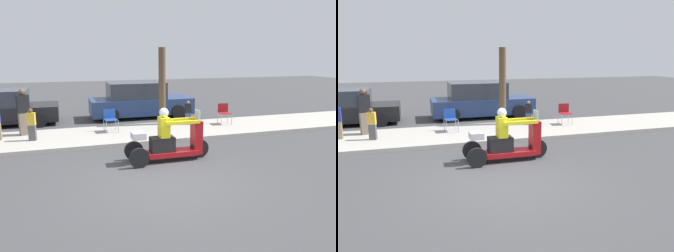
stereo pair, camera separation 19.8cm
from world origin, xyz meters
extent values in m
plane|color=#424244|center=(0.00, 0.00, 0.00)|extent=(60.00, 60.00, 0.00)
cube|color=#B2ADA3|center=(0.00, 4.60, 0.06)|extent=(28.00, 2.80, 0.12)
cylinder|color=black|center=(1.43, 1.43, 0.27)|extent=(0.54, 0.10, 0.54)
cylinder|color=black|center=(-0.42, 1.07, 0.27)|extent=(0.54, 0.10, 0.54)
cylinder|color=black|center=(-0.42, 1.79, 0.27)|extent=(0.54, 0.10, 0.54)
cube|color=#AD1419|center=(0.47, 1.43, 0.21)|extent=(1.67, 0.50, 0.13)
cube|color=black|center=(0.31, 1.43, 0.49)|extent=(0.67, 0.39, 0.41)
cube|color=#AD1419|center=(1.33, 1.43, 0.62)|extent=(0.24, 0.39, 0.94)
cube|color=silver|center=(1.35, 1.43, 1.24)|extent=(0.03, 0.36, 0.30)
cube|color=silver|center=(-0.36, 1.43, 0.78)|extent=(0.36, 0.39, 0.18)
cube|color=yellow|center=(0.36, 1.43, 0.97)|extent=(0.26, 0.38, 0.55)
sphere|color=white|center=(0.36, 1.43, 1.37)|extent=(0.26, 0.26, 0.26)
cube|color=#515156|center=(0.49, 1.31, 0.49)|extent=(0.14, 0.14, 0.41)
cube|color=#515156|center=(0.49, 1.55, 0.49)|extent=(0.14, 0.14, 0.41)
cube|color=yellow|center=(0.84, 1.23, 1.10)|extent=(0.97, 0.09, 0.09)
cube|color=yellow|center=(0.84, 1.63, 1.10)|extent=(0.97, 0.09, 0.09)
cube|color=#38476B|center=(2.54, 5.25, 0.35)|extent=(0.22, 0.15, 0.47)
cube|color=black|center=(2.54, 5.25, 0.77)|extent=(0.24, 0.16, 0.37)
sphere|color=#9E704C|center=(2.54, 5.25, 1.02)|extent=(0.13, 0.13, 0.13)
cube|color=#515156|center=(-3.28, 4.45, 0.38)|extent=(0.26, 0.20, 0.52)
cube|color=gold|center=(-3.28, 4.45, 0.85)|extent=(0.28, 0.20, 0.41)
sphere|color=brown|center=(-3.28, 4.45, 1.12)|extent=(0.14, 0.14, 0.14)
cube|color=#726656|center=(-3.59, 5.35, 0.52)|extent=(0.41, 0.34, 0.79)
cube|color=black|center=(-3.59, 5.35, 1.22)|extent=(0.44, 0.35, 0.63)
sphere|color=brown|center=(-3.59, 5.35, 1.65)|extent=(0.21, 0.21, 0.21)
cylinder|color=#A5A8AD|center=(-0.82, 4.67, 0.34)|extent=(0.02, 0.02, 0.44)
cylinder|color=#A5A8AD|center=(-0.38, 4.70, 0.34)|extent=(0.02, 0.02, 0.44)
cylinder|color=#A5A8AD|center=(-0.86, 5.11, 0.34)|extent=(0.02, 0.02, 0.44)
cylinder|color=#A5A8AD|center=(-0.42, 5.14, 0.34)|extent=(0.02, 0.02, 0.44)
cube|color=#1E479E|center=(-0.62, 4.91, 0.57)|extent=(0.47, 0.47, 0.02)
cube|color=#1E479E|center=(-0.64, 5.12, 0.75)|extent=(0.44, 0.06, 0.38)
cylinder|color=#A5A8AD|center=(3.75, 4.67, 0.34)|extent=(0.02, 0.02, 0.44)
cylinder|color=#A5A8AD|center=(4.19, 4.62, 0.34)|extent=(0.02, 0.02, 0.44)
cylinder|color=#A5A8AD|center=(3.80, 5.10, 0.34)|extent=(0.02, 0.02, 0.44)
cylinder|color=#A5A8AD|center=(4.24, 5.06, 0.34)|extent=(0.02, 0.02, 0.44)
cube|color=maroon|center=(3.99, 4.86, 0.57)|extent=(0.49, 0.49, 0.02)
cube|color=maroon|center=(4.02, 5.08, 0.75)|extent=(0.44, 0.07, 0.38)
cube|color=navy|center=(1.24, 8.00, 0.54)|extent=(4.71, 1.84, 0.73)
cube|color=#2D333D|center=(1.00, 8.00, 1.28)|extent=(2.59, 1.66, 0.74)
cylinder|color=black|center=(2.77, 7.08, 0.32)|extent=(0.64, 0.22, 0.64)
cylinder|color=black|center=(2.77, 8.92, 0.32)|extent=(0.64, 0.22, 0.64)
cylinder|color=black|center=(-0.29, 7.08, 0.32)|extent=(0.64, 0.22, 0.64)
cylinder|color=black|center=(-0.29, 8.92, 0.32)|extent=(0.64, 0.22, 0.64)
cube|color=black|center=(-4.66, 8.01, 0.49)|extent=(4.36, 1.89, 0.63)
cylinder|color=black|center=(-3.24, 7.06, 0.32)|extent=(0.64, 0.22, 0.64)
cylinder|color=black|center=(-3.24, 8.95, 0.32)|extent=(0.64, 0.22, 0.64)
cylinder|color=brown|center=(1.56, 5.64, 1.65)|extent=(0.28, 0.28, 3.07)
camera|label=1|loc=(-2.19, -6.93, 2.94)|focal=35.00mm
camera|label=2|loc=(-2.00, -6.99, 2.94)|focal=35.00mm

